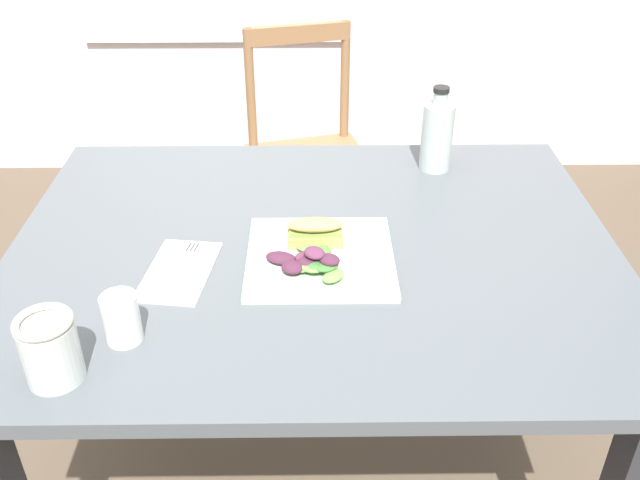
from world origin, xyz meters
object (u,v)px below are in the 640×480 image
chair_wooden_far (309,157)px  bottle_cold_brew (437,139)px  plate_lunch (320,257)px  sandwich_half_front (315,231)px  fork_on_napkin (182,264)px  cup_extra_side (122,318)px  dining_table (314,291)px  mason_jar_iced_tea (51,352)px

chair_wooden_far → bottle_cold_brew: bearing=-65.0°
chair_wooden_far → plate_lunch: (0.03, -1.07, 0.30)m
sandwich_half_front → bottle_cold_brew: size_ratio=0.55×
fork_on_napkin → cup_extra_side: (-0.06, -0.21, 0.04)m
dining_table → bottle_cold_brew: size_ratio=5.98×
sandwich_half_front → mason_jar_iced_tea: (-0.41, -0.37, 0.01)m
chair_wooden_far → cup_extra_side: chair_wooden_far is taller
plate_lunch → dining_table: bearing=102.5°
plate_lunch → mason_jar_iced_tea: 0.53m
bottle_cold_brew → mason_jar_iced_tea: bottle_cold_brew is taller
bottle_cold_brew → cup_extra_side: bottle_cold_brew is taller
chair_wooden_far → cup_extra_side: size_ratio=9.86×
mason_jar_iced_tea → cup_extra_side: bearing=46.0°
plate_lunch → bottle_cold_brew: 0.49m
mason_jar_iced_tea → chair_wooden_far: bearing=74.3°
plate_lunch → mason_jar_iced_tea: mason_jar_iced_tea is taller
dining_table → mason_jar_iced_tea: size_ratio=10.59×
bottle_cold_brew → dining_table: bearing=-131.1°
bottle_cold_brew → sandwich_half_front: bearing=-129.8°
sandwich_half_front → dining_table: bearing=103.4°
fork_on_napkin → cup_extra_side: size_ratio=2.10×
fork_on_napkin → mason_jar_iced_tea: mason_jar_iced_tea is taller
chair_wooden_far → plate_lunch: bearing=-88.6°
sandwich_half_front → cup_extra_side: bearing=-139.2°
mason_jar_iced_tea → cup_extra_side: (0.09, 0.09, -0.01)m
chair_wooden_far → mason_jar_iced_tea: size_ratio=7.44×
mason_jar_iced_tea → cup_extra_side: size_ratio=1.33×
sandwich_half_front → bottle_cold_brew: bottle_cold_brew is taller
cup_extra_side → dining_table: bearing=42.3°
chair_wooden_far → sandwich_half_front: (0.02, -1.02, 0.33)m
sandwich_half_front → cup_extra_side: cup_extra_side is taller
mason_jar_iced_tea → bottle_cold_brew: bearing=45.7°
plate_lunch → chair_wooden_far: bearing=91.4°
bottle_cold_brew → cup_extra_side: 0.88m
plate_lunch → cup_extra_side: cup_extra_side is taller
chair_wooden_far → plate_lunch: 1.11m
sandwich_half_front → fork_on_napkin: size_ratio=0.62×
sandwich_half_front → mason_jar_iced_tea: mason_jar_iced_tea is taller
sandwich_half_front → cup_extra_side: size_ratio=1.29×
chair_wooden_far → fork_on_napkin: size_ratio=4.70×
cup_extra_side → plate_lunch: bearing=35.2°
fork_on_napkin → mason_jar_iced_tea: bearing=-116.5°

